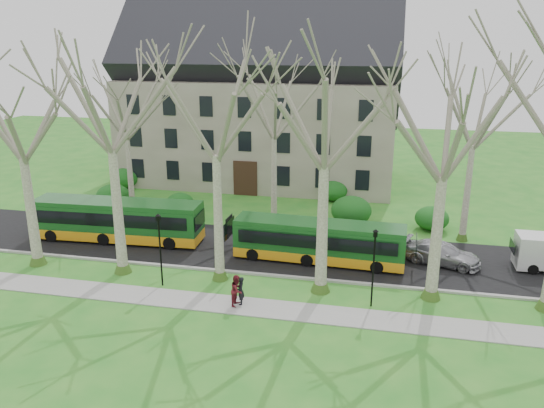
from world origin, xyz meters
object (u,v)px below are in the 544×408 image
(bus_follow, at_px, (319,241))
(sedan, at_px, (442,253))
(pedestrian_a, at_px, (241,291))
(pedestrian_b, at_px, (237,290))
(bus_lead, at_px, (118,220))

(bus_follow, bearing_deg, sedan, 11.00)
(pedestrian_a, distance_m, pedestrian_b, 0.23)
(bus_lead, height_order, sedan, bus_lead)
(pedestrian_a, bearing_deg, sedan, 110.88)
(bus_lead, relative_size, bus_follow, 1.10)
(pedestrian_a, bearing_deg, bus_lead, -138.47)
(bus_lead, height_order, bus_follow, bus_lead)
(pedestrian_a, xyz_separation_m, pedestrian_b, (-0.17, -0.14, 0.09))
(bus_lead, distance_m, pedestrian_a, 13.25)
(sedan, relative_size, pedestrian_a, 3.09)
(bus_lead, relative_size, pedestrian_b, 6.91)
(bus_follow, relative_size, pedestrian_a, 6.95)
(pedestrian_b, bearing_deg, bus_follow, -20.48)
(bus_follow, relative_size, sedan, 2.25)
(pedestrian_a, relative_size, pedestrian_b, 0.90)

